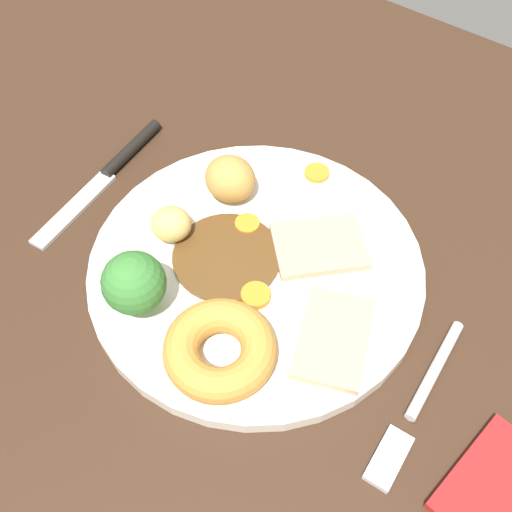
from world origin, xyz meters
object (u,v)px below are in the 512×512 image
(carrot_coin_front, at_px, (256,295))
(broccoli_floret, at_px, (134,283))
(dinner_plate, at_px, (256,267))
(yorkshire_pudding, at_px, (220,349))
(meat_slice_main, at_px, (319,246))
(roast_potato_right, at_px, (171,224))
(meat_slice_under, at_px, (334,338))
(carrot_coin_back, at_px, (247,225))
(roast_potato_left, at_px, (230,179))
(knife, at_px, (111,169))
(fork, at_px, (417,404))
(carrot_coin_side, at_px, (317,173))

(carrot_coin_front, relative_size, broccoli_floret, 0.42)
(dinner_plate, distance_m, yorkshire_pudding, 0.10)
(meat_slice_main, distance_m, roast_potato_right, 0.13)
(meat_slice_under, xyz_separation_m, carrot_coin_back, (0.13, -0.05, -0.00))
(roast_potato_left, bearing_deg, knife, 17.95)
(meat_slice_under, distance_m, broccoli_floret, 0.16)
(roast_potato_left, bearing_deg, carrot_coin_front, 138.53)
(meat_slice_main, height_order, fork, meat_slice_main)
(dinner_plate, xyz_separation_m, meat_slice_main, (-0.04, -0.05, 0.01))
(meat_slice_under, relative_size, carrot_coin_front, 3.33)
(roast_potato_left, relative_size, carrot_coin_back, 2.13)
(meat_slice_main, xyz_separation_m, broccoli_floret, (0.09, 0.14, 0.03))
(carrot_coin_front, bearing_deg, roast_potato_right, -4.71)
(roast_potato_right, relative_size, broccoli_floret, 0.60)
(knife, bearing_deg, yorkshire_pudding, 59.61)
(roast_potato_left, xyz_separation_m, carrot_coin_front, (-0.09, 0.08, -0.02))
(carrot_coin_back, bearing_deg, carrot_coin_front, 133.13)
(yorkshire_pudding, height_order, roast_potato_right, roast_potato_right)
(carrot_coin_side, bearing_deg, knife, 32.52)
(knife, bearing_deg, carrot_coin_front, 73.36)
(carrot_coin_front, distance_m, knife, 0.21)
(roast_potato_right, distance_m, fork, 0.25)
(yorkshire_pudding, relative_size, carrot_coin_back, 3.88)
(roast_potato_right, bearing_deg, knife, -15.36)
(yorkshire_pudding, distance_m, carrot_coin_side, 0.21)
(dinner_plate, xyz_separation_m, yorkshire_pudding, (-0.03, 0.09, 0.02))
(knife, bearing_deg, fork, 78.05)
(roast_potato_left, bearing_deg, roast_potato_right, 81.06)
(dinner_plate, bearing_deg, knife, -3.07)
(roast_potato_left, height_order, carrot_coin_front, roast_potato_left)
(yorkshire_pudding, relative_size, knife, 0.47)
(meat_slice_under, bearing_deg, broccoli_floret, 25.20)
(roast_potato_left, height_order, broccoli_floret, broccoli_floret)
(dinner_plate, bearing_deg, broccoli_floret, 61.41)
(yorkshire_pudding, bearing_deg, carrot_coin_side, -76.79)
(meat_slice_main, relative_size, fork, 0.51)
(meat_slice_main, relative_size, roast_potato_left, 1.64)
(fork, bearing_deg, broccoli_floret, -77.29)
(roast_potato_right, relative_size, carrot_coin_back, 1.59)
(dinner_plate, distance_m, broccoli_floret, 0.11)
(fork, bearing_deg, roast_potato_right, -95.10)
(meat_slice_under, xyz_separation_m, broccoli_floret, (0.14, 0.07, 0.03))
(carrot_coin_front, distance_m, carrot_coin_side, 0.15)
(dinner_plate, distance_m, roast_potato_left, 0.09)
(meat_slice_under, distance_m, roast_potato_left, 0.18)
(roast_potato_right, distance_m, broccoli_floret, 0.08)
(meat_slice_under, height_order, carrot_coin_front, meat_slice_under)
(meat_slice_under, xyz_separation_m, knife, (0.28, -0.03, -0.01))
(yorkshire_pudding, relative_size, fork, 0.57)
(roast_potato_left, distance_m, carrot_coin_front, 0.12)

